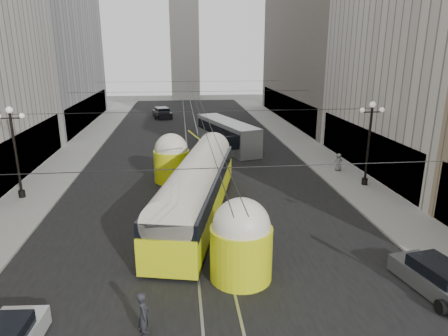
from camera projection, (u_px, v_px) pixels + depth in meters
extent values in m
cube|color=black|center=(194.00, 147.00, 43.28)|extent=(20.00, 85.00, 0.02)
cube|color=gray|center=(87.00, 142.00, 45.34)|extent=(4.00, 72.00, 0.15)
cube|color=gray|center=(293.00, 137.00, 47.85)|extent=(4.00, 72.00, 0.15)
cube|color=gray|center=(187.00, 147.00, 43.21)|extent=(0.12, 85.00, 0.04)
cube|color=gray|center=(201.00, 147.00, 43.36)|extent=(0.12, 85.00, 0.04)
cube|color=black|center=(28.00, 152.00, 33.15)|extent=(0.10, 18.00, 3.60)
cube|color=#999999|center=(34.00, 19.00, 52.00)|extent=(12.00, 28.00, 28.00)
cube|color=black|center=(89.00, 110.00, 56.02)|extent=(0.10, 25.20, 3.60)
cube|color=black|center=(362.00, 149.00, 34.17)|extent=(0.10, 18.00, 3.60)
cube|color=#514C47|center=(331.00, 6.00, 55.61)|extent=(12.00, 32.00, 32.00)
cube|color=black|center=(285.00, 107.00, 58.96)|extent=(0.10, 28.80, 3.60)
cube|color=#B2AFA8|center=(184.00, 41.00, 85.16)|extent=(6.00, 6.00, 24.00)
cylinder|color=black|center=(16.00, 156.00, 27.25)|extent=(0.18, 0.18, 6.00)
cylinder|color=black|center=(22.00, 194.00, 28.03)|extent=(0.44, 0.44, 0.50)
cylinder|color=black|center=(10.00, 118.00, 26.51)|extent=(1.60, 0.08, 0.08)
sphere|color=white|center=(9.00, 110.00, 26.36)|extent=(0.44, 0.44, 0.44)
sphere|color=white|center=(22.00, 116.00, 26.55)|extent=(0.36, 0.36, 0.36)
cylinder|color=black|center=(368.00, 147.00, 29.88)|extent=(0.18, 0.18, 6.00)
cylinder|color=black|center=(365.00, 181.00, 30.66)|extent=(0.44, 0.44, 0.50)
cylinder|color=black|center=(372.00, 112.00, 29.15)|extent=(1.60, 0.08, 0.08)
sphere|color=white|center=(373.00, 104.00, 28.99)|extent=(0.44, 0.44, 0.44)
sphere|color=white|center=(362.00, 110.00, 29.03)|extent=(0.36, 0.36, 0.36)
sphere|color=white|center=(382.00, 110.00, 29.18)|extent=(0.36, 0.36, 0.36)
cylinder|color=black|center=(219.00, 168.00, 14.41)|extent=(25.00, 0.03, 0.03)
cylinder|color=black|center=(200.00, 111.00, 27.76)|extent=(25.00, 0.03, 0.03)
cylinder|color=black|center=(193.00, 92.00, 41.11)|extent=(25.00, 0.03, 0.03)
cylinder|color=black|center=(189.00, 81.00, 54.45)|extent=(25.00, 0.03, 0.03)
cylinder|color=black|center=(192.00, 90.00, 44.98)|extent=(0.03, 72.00, 0.03)
cylinder|color=black|center=(195.00, 90.00, 45.02)|extent=(0.03, 72.00, 0.03)
cube|color=#CED912|center=(197.00, 199.00, 24.94)|extent=(6.16, 15.49, 1.85)
cube|color=black|center=(197.00, 212.00, 25.19)|extent=(6.05, 15.04, 0.33)
cube|color=black|center=(197.00, 181.00, 24.60)|extent=(6.12, 15.27, 0.93)
cylinder|color=silver|center=(197.00, 176.00, 24.51)|extent=(5.79, 15.19, 2.50)
cylinder|color=#CED912|center=(241.00, 253.00, 18.10)|extent=(2.83, 2.83, 2.50)
sphere|color=silver|center=(241.00, 227.00, 17.73)|extent=(2.61, 2.61, 2.61)
cylinder|color=#CED912|center=(172.00, 166.00, 31.73)|extent=(2.83, 2.83, 2.50)
sphere|color=silver|center=(171.00, 150.00, 31.36)|extent=(2.61, 2.61, 2.61)
sphere|color=#FFF2BF|center=(251.00, 272.00, 17.15)|extent=(0.36, 0.36, 0.36)
cube|color=#A7AAAD|center=(227.00, 134.00, 42.60)|extent=(5.76, 11.61, 2.86)
cube|color=black|center=(227.00, 130.00, 42.46)|extent=(5.66, 11.24, 1.05)
cube|color=black|center=(234.00, 143.00, 37.10)|extent=(2.12, 0.76, 1.33)
cylinder|color=black|center=(219.00, 152.00, 39.11)|extent=(0.30, 0.95, 0.95)
cylinder|color=black|center=(243.00, 152.00, 39.36)|extent=(0.30, 0.95, 0.95)
cylinder|color=black|center=(213.00, 136.00, 46.41)|extent=(0.30, 0.95, 0.95)
cylinder|color=black|center=(233.00, 136.00, 46.66)|extent=(0.30, 0.95, 0.95)
cylinder|color=black|center=(40.00, 328.00, 14.65)|extent=(0.22, 0.60, 0.60)
cube|color=#4E5052|center=(437.00, 282.00, 17.24)|extent=(2.51, 4.54, 0.76)
cube|color=black|center=(439.00, 271.00, 17.09)|extent=(1.95, 2.60, 0.72)
cylinder|color=black|center=(441.00, 307.00, 15.81)|extent=(0.22, 0.61, 0.61)
cylinder|color=black|center=(402.00, 269.00, 18.59)|extent=(0.22, 0.61, 0.61)
cylinder|color=black|center=(434.00, 267.00, 18.76)|extent=(0.22, 0.61, 0.61)
cube|color=silver|center=(225.00, 128.00, 51.08)|extent=(3.29, 5.20, 0.86)
cube|color=black|center=(225.00, 123.00, 50.91)|extent=(2.44, 3.05, 0.81)
cylinder|color=black|center=(220.00, 132.00, 49.47)|extent=(0.22, 0.69, 0.69)
cylinder|color=black|center=(234.00, 132.00, 49.66)|extent=(0.22, 0.69, 0.69)
cylinder|color=black|center=(217.00, 127.00, 52.61)|extent=(0.22, 0.69, 0.69)
cylinder|color=black|center=(231.00, 127.00, 52.79)|extent=(0.22, 0.69, 0.69)
cube|color=black|center=(162.00, 114.00, 62.02)|extent=(3.30, 5.36, 0.89)
cube|color=black|center=(162.00, 110.00, 61.84)|extent=(2.47, 3.13, 0.84)
cylinder|color=black|center=(156.00, 117.00, 60.36)|extent=(0.22, 0.71, 0.71)
cylinder|color=black|center=(168.00, 117.00, 60.55)|extent=(0.22, 0.71, 0.71)
cylinder|color=black|center=(157.00, 114.00, 63.60)|extent=(0.22, 0.71, 0.71)
cylinder|color=black|center=(168.00, 114.00, 63.79)|extent=(0.22, 0.71, 0.71)
imported|color=#222328|center=(144.00, 315.00, 14.41)|extent=(0.49, 0.70, 1.80)
imported|color=slate|center=(338.00, 162.00, 34.14)|extent=(0.74, 0.47, 1.50)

